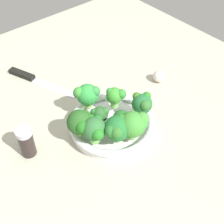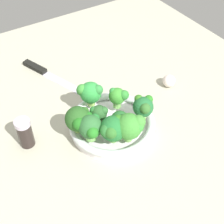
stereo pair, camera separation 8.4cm
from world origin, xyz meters
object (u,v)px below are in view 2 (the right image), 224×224
broccoli_floret_2 (112,129)px  broccoli_floret_4 (143,107)px  broccoli_floret_6 (91,127)px  broccoli_floret_0 (100,113)px  garlic_bulb (169,81)px  broccoli_floret_1 (118,96)px  knife (45,73)px  bowl (112,124)px  broccoli_floret_8 (90,92)px  broccoli_floret_5 (79,120)px  broccoli_floret_7 (120,121)px  broccoli_floret_3 (131,126)px  pepper_shaker (25,133)px

broccoli_floret_2 → broccoli_floret_4: broccoli_floret_2 is taller
broccoli_floret_4 → broccoli_floret_6: 15.59cm
broccoli_floret_0 → garlic_bulb: broccoli_floret_0 is taller
broccoli_floret_1 → knife: (-9.89, 29.62, -7.02)cm
bowl → broccoli_floret_1: broccoli_floret_1 is taller
bowl → garlic_bulb: size_ratio=5.85×
knife → broccoli_floret_8: bearing=-81.3°
broccoli_floret_1 → broccoli_floret_6: size_ratio=0.84×
broccoli_floret_1 → broccoli_floret_5: broccoli_floret_5 is taller
broccoli_floret_2 → broccoli_floret_7: bearing=32.4°
broccoli_floret_5 → broccoli_floret_8: bearing=45.6°
broccoli_floret_1 → broccoli_floret_3: bearing=-109.0°
knife → garlic_bulb: garlic_bulb is taller
broccoli_floret_8 → broccoli_floret_2: bearing=-97.7°
bowl → broccoli_floret_2: 9.95cm
broccoli_floret_4 → pepper_shaker: 31.72cm
broccoli_floret_5 → broccoli_floret_8: same height
broccoli_floret_0 → broccoli_floret_4: (10.97, -4.23, 0.23)cm
broccoli_floret_7 → broccoli_floret_8: broccoli_floret_8 is taller
bowl → knife: bearing=99.7°
bowl → broccoli_floret_5: broccoli_floret_5 is taller
broccoli_floret_7 → broccoli_floret_5: bearing=149.5°
broccoli_floret_5 → pepper_shaker: 14.75cm
broccoli_floret_0 → pepper_shaker: size_ratio=0.70×
broccoli_floret_0 → knife: size_ratio=0.24×
pepper_shaker → broccoli_floret_2: bearing=-38.0°
broccoli_floret_3 → knife: 42.80cm
broccoli_floret_0 → knife: bearing=93.9°
broccoli_floret_3 → broccoli_floret_4: size_ratio=1.24×
broccoli_floret_4 → broccoli_floret_1: bearing=114.5°
bowl → garlic_bulb: 26.18cm
broccoli_floret_6 → bowl: bearing=19.5°
broccoli_floret_0 → broccoli_floret_8: broccoli_floret_8 is taller
broccoli_floret_6 → broccoli_floret_8: size_ratio=0.99×
broccoli_floret_1 → knife: broccoli_floret_1 is taller
broccoli_floret_6 → garlic_bulb: broccoli_floret_6 is taller
broccoli_floret_1 → garlic_bulb: size_ratio=1.53×
knife → pepper_shaker: size_ratio=2.95×
broccoli_floret_0 → pepper_shaker: (-18.49, 7.05, -3.17)cm
garlic_bulb → pepper_shaker: bearing=178.3°
broccoli_floret_0 → broccoli_floret_1: (7.65, 3.04, -0.01)cm
broccoli_floret_0 → broccoli_floret_3: size_ratio=0.74×
broccoli_floret_7 → broccoli_floret_1: bearing=59.7°
broccoli_floret_5 → garlic_bulb: bearing=8.4°
knife → broccoli_floret_4: bearing=-70.3°
broccoli_floret_2 → broccoli_floret_8: (2.03, 14.97, -0.14)cm
broccoli_floret_5 → broccoli_floret_7: size_ratio=1.21×
broccoli_floret_7 → broccoli_floret_3: bearing=-84.7°
broccoli_floret_6 → broccoli_floret_8: 12.94cm
broccoli_floret_6 → broccoli_floret_8: same height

